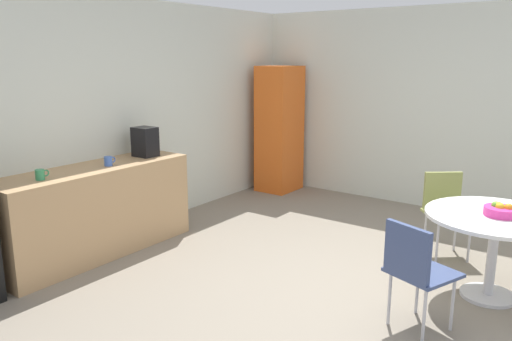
{
  "coord_description": "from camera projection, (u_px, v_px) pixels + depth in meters",
  "views": [
    {
      "loc": [
        -3.62,
        -1.51,
        1.97
      ],
      "look_at": [
        0.0,
        1.12,
        0.95
      ],
      "focal_mm": 35.22,
      "sensor_mm": 36.0,
      "label": 1
    }
  ],
  "objects": [
    {
      "name": "wall_back",
      "position": [
        120.0,
        118.0,
        5.59
      ],
      "size": [
        6.0,
        0.1,
        2.6
      ],
      "primitive_type": "cube",
      "color": "silver",
      "rests_on": "ground_plane"
    },
    {
      "name": "locker_cabinet",
      "position": [
        279.0,
        129.0,
        7.42
      ],
      "size": [
        0.6,
        0.5,
        1.84
      ],
      "primitive_type": "cube",
      "color": "orange",
      "rests_on": "ground_plane"
    },
    {
      "name": "fruit_bowl",
      "position": [
        501.0,
        210.0,
        4.01
      ],
      "size": [
        0.26,
        0.26,
        0.11
      ],
      "color": "#D8338C",
      "rests_on": "round_table"
    },
    {
      "name": "chair_navy",
      "position": [
        415.0,
        264.0,
        3.57
      ],
      "size": [
        0.54,
        0.54,
        0.83
      ],
      "color": "silver",
      "rests_on": "ground_plane"
    },
    {
      "name": "mug_green",
      "position": [
        40.0,
        175.0,
        4.44
      ],
      "size": [
        0.13,
        0.08,
        0.09
      ],
      "color": "#338C59",
      "rests_on": "counter_block"
    },
    {
      "name": "ground_plane",
      "position": [
        365.0,
        300.0,
        4.15
      ],
      "size": [
        6.0,
        6.0,
        0.0
      ],
      "primitive_type": "plane",
      "color": "gray"
    },
    {
      "name": "wall_side_right",
      "position": [
        471.0,
        112.0,
        6.23
      ],
      "size": [
        0.1,
        6.0,
        2.6
      ],
      "primitive_type": "cube",
      "color": "silver",
      "rests_on": "ground_plane"
    },
    {
      "name": "mug_white",
      "position": [
        109.0,
        161.0,
        5.01
      ],
      "size": [
        0.13,
        0.08,
        0.09
      ],
      "color": "#3F66BF",
      "rests_on": "counter_block"
    },
    {
      "name": "coffee_maker",
      "position": [
        145.0,
        142.0,
        5.47
      ],
      "size": [
        0.2,
        0.24,
        0.32
      ],
      "primitive_type": "cube",
      "color": "black",
      "rests_on": "counter_block"
    },
    {
      "name": "chair_olive",
      "position": [
        445.0,
        204.0,
        5.04
      ],
      "size": [
        0.59,
        0.59,
        0.83
      ],
      "color": "silver",
      "rests_on": "ground_plane"
    },
    {
      "name": "round_table",
      "position": [
        495.0,
        230.0,
        4.08
      ],
      "size": [
        1.11,
        1.11,
        0.72
      ],
      "color": "silver",
      "rests_on": "ground_plane"
    },
    {
      "name": "counter_block",
      "position": [
        96.0,
        211.0,
        5.06
      ],
      "size": [
        2.04,
        0.6,
        0.9
      ],
      "primitive_type": "cube",
      "color": "tan",
      "rests_on": "ground_plane"
    },
    {
      "name": "mug_red",
      "position": [
        145.0,
        150.0,
        5.59
      ],
      "size": [
        0.13,
        0.08,
        0.09
      ],
      "color": "white",
      "rests_on": "counter_block"
    }
  ]
}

